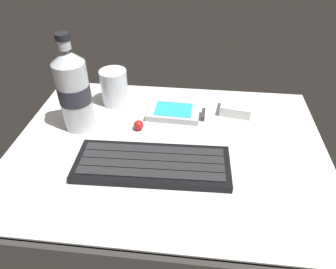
# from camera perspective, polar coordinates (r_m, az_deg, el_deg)

# --- Properties ---
(ground_plane) EXTENTS (0.64, 0.48, 0.03)m
(ground_plane) POSITION_cam_1_polar(r_m,az_deg,el_deg) (0.64, -0.02, -2.95)
(ground_plane) COLOR silver
(keyboard) EXTENTS (0.29, 0.12, 0.02)m
(keyboard) POSITION_cam_1_polar(r_m,az_deg,el_deg) (0.58, -2.91, -5.45)
(keyboard) COLOR black
(keyboard) RESTS_ON ground_plane
(handheld_device) EXTENTS (0.13, 0.08, 0.02)m
(handheld_device) POSITION_cam_1_polar(r_m,az_deg,el_deg) (0.72, 1.54, 4.16)
(handheld_device) COLOR #B7BABF
(handheld_device) RESTS_ON ground_plane
(juice_cup) EXTENTS (0.06, 0.06, 0.09)m
(juice_cup) POSITION_cam_1_polar(r_m,az_deg,el_deg) (0.76, -9.83, 8.37)
(juice_cup) COLOR silver
(juice_cup) RESTS_ON ground_plane
(water_bottle) EXTENTS (0.07, 0.07, 0.21)m
(water_bottle) POSITION_cam_1_polar(r_m,az_deg,el_deg) (0.67, -17.00, 7.86)
(water_bottle) COLOR silver
(water_bottle) RESTS_ON ground_plane
(charger_block) EXTENTS (0.08, 0.07, 0.02)m
(charger_block) POSITION_cam_1_polar(r_m,az_deg,el_deg) (0.74, 12.44, 4.82)
(charger_block) COLOR white
(charger_block) RESTS_ON ground_plane
(trackball_mouse) EXTENTS (0.02, 0.02, 0.02)m
(trackball_mouse) POSITION_cam_1_polar(r_m,az_deg,el_deg) (0.67, -5.45, 1.74)
(trackball_mouse) COLOR red
(trackball_mouse) RESTS_ON ground_plane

